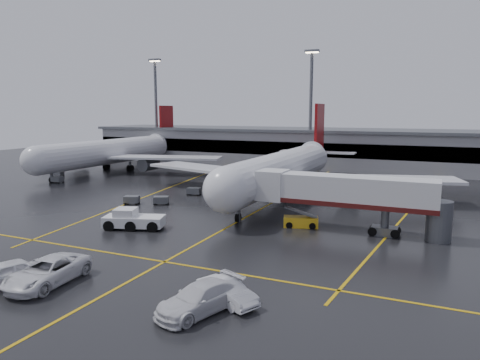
% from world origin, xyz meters
% --- Properties ---
extents(ground, '(220.00, 220.00, 0.00)m').
position_xyz_m(ground, '(0.00, 0.00, 0.00)').
color(ground, black).
rests_on(ground, ground).
extents(apron_line_centre, '(0.25, 90.00, 0.02)m').
position_xyz_m(apron_line_centre, '(0.00, 0.00, 0.01)').
color(apron_line_centre, gold).
rests_on(apron_line_centre, ground).
extents(apron_line_stop, '(60.00, 0.25, 0.02)m').
position_xyz_m(apron_line_stop, '(0.00, -22.00, 0.01)').
color(apron_line_stop, gold).
rests_on(apron_line_stop, ground).
extents(apron_line_left, '(9.99, 69.35, 0.02)m').
position_xyz_m(apron_line_left, '(-20.00, 10.00, 0.01)').
color(apron_line_left, gold).
rests_on(apron_line_left, ground).
extents(apron_line_right, '(7.57, 69.64, 0.02)m').
position_xyz_m(apron_line_right, '(18.00, 10.00, 0.01)').
color(apron_line_right, gold).
rests_on(apron_line_right, ground).
extents(terminal, '(122.00, 19.00, 8.60)m').
position_xyz_m(terminal, '(0.00, 47.93, 4.32)').
color(terminal, gray).
rests_on(terminal, ground).
extents(light_mast_left, '(3.00, 1.20, 25.45)m').
position_xyz_m(light_mast_left, '(-45.00, 42.00, 14.47)').
color(light_mast_left, '#595B60').
rests_on(light_mast_left, ground).
extents(light_mast_mid, '(3.00, 1.20, 25.45)m').
position_xyz_m(light_mast_mid, '(-5.00, 42.00, 14.47)').
color(light_mast_mid, '#595B60').
rests_on(light_mast_mid, ground).
extents(main_airliner, '(48.80, 45.60, 14.10)m').
position_xyz_m(main_airliner, '(0.00, 9.70, 4.21)').
color(main_airliner, silver).
rests_on(main_airliner, ground).
extents(second_airliner, '(48.80, 45.60, 14.10)m').
position_xyz_m(second_airliner, '(-42.00, 21.70, 4.21)').
color(second_airliner, silver).
rests_on(second_airliner, ground).
extents(jet_bridge, '(19.90, 3.40, 6.05)m').
position_xyz_m(jet_bridge, '(11.87, -6.00, 3.93)').
color(jet_bridge, silver).
rests_on(jet_bridge, ground).
extents(pushback_tractor, '(6.87, 4.51, 2.28)m').
position_xyz_m(pushback_tractor, '(-9.20, -14.38, 0.91)').
color(pushback_tractor, white).
rests_on(pushback_tractor, ground).
extents(belt_loader, '(4.01, 2.63, 2.36)m').
position_xyz_m(belt_loader, '(7.23, -6.30, 0.58)').
color(belt_loader, yellow).
rests_on(belt_loader, ground).
extents(service_van_a, '(3.76, 7.12, 1.91)m').
position_xyz_m(service_van_a, '(-5.11, -29.52, 0.95)').
color(service_van_a, white).
rests_on(service_van_a, ground).
extents(service_van_b, '(4.54, 6.76, 1.82)m').
position_xyz_m(service_van_b, '(7.32, -28.90, 0.91)').
color(service_van_b, silver).
rests_on(service_van_b, ground).
extents(service_van_c, '(5.05, 3.54, 1.58)m').
position_xyz_m(service_van_c, '(8.27, -26.97, 0.79)').
color(service_van_c, silver).
rests_on(service_van_c, ground).
extents(service_van_d, '(3.97, 5.84, 1.85)m').
position_xyz_m(service_van_d, '(-7.62, -31.15, 0.92)').
color(service_van_d, white).
rests_on(service_van_d, ground).
extents(baggage_cart_a, '(2.37, 2.06, 1.12)m').
position_xyz_m(baggage_cart_a, '(-13.44, -2.73, 0.63)').
color(baggage_cart_a, '#595B60').
rests_on(baggage_cart_a, ground).
extents(baggage_cart_b, '(2.33, 1.93, 1.12)m').
position_xyz_m(baggage_cart_b, '(-17.30, -4.12, 0.63)').
color(baggage_cart_b, '#595B60').
rests_on(baggage_cart_b, ground).
extents(baggage_cart_c, '(2.22, 1.67, 1.12)m').
position_xyz_m(baggage_cart_c, '(-12.81, 5.04, 0.63)').
color(baggage_cart_c, '#595B60').
rests_on(baggage_cart_c, ground).
extents(baggage_cart_d, '(2.16, 1.57, 1.12)m').
position_xyz_m(baggage_cart_d, '(-46.85, 11.02, 0.63)').
color(baggage_cart_d, '#595B60').
rests_on(baggage_cart_d, ground).
extents(baggage_cart_e, '(2.06, 1.40, 1.12)m').
position_xyz_m(baggage_cart_e, '(-40.87, 5.22, 0.63)').
color(baggage_cart_e, '#595B60').
rests_on(baggage_cart_e, ground).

